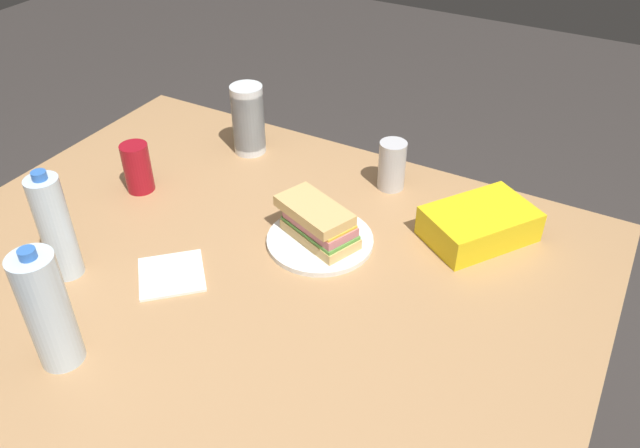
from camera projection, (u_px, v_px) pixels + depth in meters
dining_table at (246, 302)px, 1.36m from camera, size 1.40×1.13×0.76m
paper_plate at (320, 240)px, 1.37m from camera, size 0.23×0.23×0.01m
sandwich at (318, 222)px, 1.35m from camera, size 0.20×0.15×0.08m
soda_can_red at (137, 168)px, 1.51m from camera, size 0.07×0.07×0.12m
chip_bag at (479, 224)px, 1.37m from camera, size 0.25×0.27×0.07m
water_bottle_tall at (55, 227)px, 1.23m from camera, size 0.06×0.06×0.24m
plastic_cup_stack at (248, 119)px, 1.64m from camera, size 0.08×0.08×0.18m
water_bottle_spare at (47, 310)px, 1.04m from camera, size 0.08×0.08×0.24m
soda_can_silver at (392, 165)px, 1.52m from camera, size 0.07×0.07×0.12m
paper_napkin at (172, 274)px, 1.29m from camera, size 0.18×0.18×0.01m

